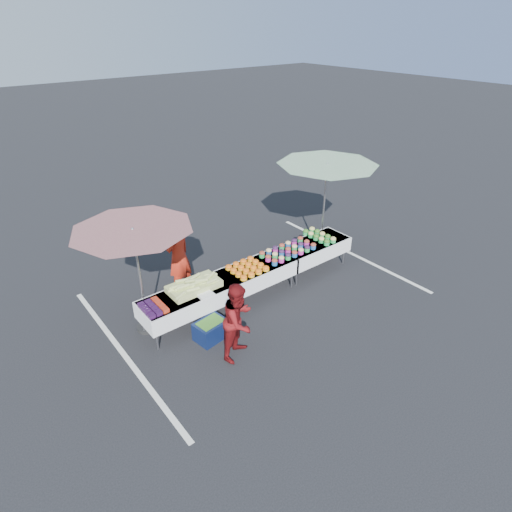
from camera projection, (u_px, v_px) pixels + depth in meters
ground at (256, 294)px, 9.80m from camera, size 80.00×80.00×0.00m
stripe_left at (123, 354)px, 8.06m from camera, size 0.10×5.00×0.00m
stripe_right at (349, 252)px, 11.53m from camera, size 0.10×5.00×0.00m
table_left at (186, 302)px, 8.54m from camera, size 1.86×0.81×0.75m
table_center at (256, 272)px, 9.51m from camera, size 1.86×0.81×0.75m
table_right at (313, 249)px, 10.49m from camera, size 1.86×0.81×0.75m
berry_punnets at (153, 308)px, 8.01m from camera, size 0.40×0.54×0.08m
corn_pile at (194, 286)px, 8.58m from camera, size 1.16×0.57×0.26m
plastic_bags at (206, 295)px, 8.40m from camera, size 0.30×0.25×0.05m
carrot_bowls at (247, 268)px, 9.26m from camera, size 0.75×0.69×0.11m
potato_cups at (288, 250)px, 9.91m from camera, size 1.34×0.58×0.16m
bean_baskets at (319, 236)px, 10.57m from camera, size 0.36×0.86×0.15m
vendor at (179, 256)px, 9.42m from camera, size 0.81×0.69×1.90m
customer at (239, 321)px, 7.70m from camera, size 0.92×0.84×1.53m
umbrella_left at (134, 238)px, 7.71m from camera, size 2.25×2.25×2.28m
umbrella_right at (327, 172)px, 10.31m from camera, size 2.52×2.52×2.51m
storage_bin at (211, 330)px, 8.36m from camera, size 0.67×0.53×0.40m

